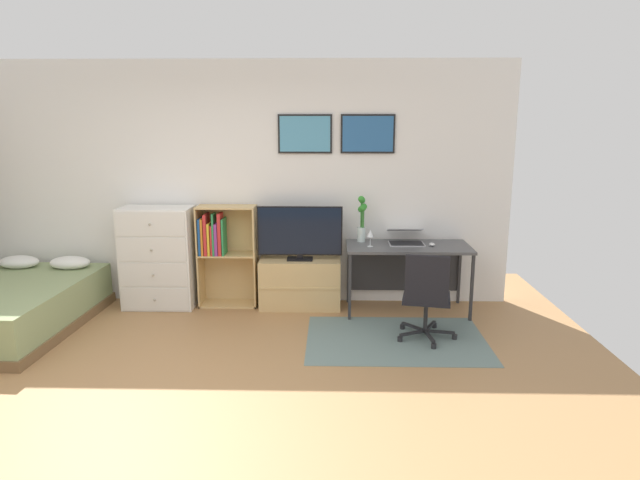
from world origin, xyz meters
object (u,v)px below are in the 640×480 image
at_px(office_chair, 426,295).
at_px(wine_glass, 370,234).
at_px(laptop, 406,237).
at_px(computer_mouse, 432,244).
at_px(tv_stand, 300,283).
at_px(television, 300,233).
at_px(bamboo_vase, 362,218).
at_px(bookshelf, 222,248).
at_px(dresser, 159,258).
at_px(desk, 407,255).
at_px(bed, 10,307).

height_order(office_chair, wine_glass, wine_glass).
distance_m(laptop, computer_mouse, 0.30).
xyz_separation_m(tv_stand, laptop, (1.16, 0.01, 0.53)).
relative_size(television, office_chair, 1.08).
height_order(laptop, bamboo_vase, bamboo_vase).
bearing_deg(office_chair, laptop, 105.59).
relative_size(tv_stand, computer_mouse, 8.59).
relative_size(bookshelf, bamboo_vase, 2.22).
relative_size(computer_mouse, wine_glass, 0.58).
height_order(dresser, desk, dresser).
height_order(television, wine_glass, television).
xyz_separation_m(television, laptop, (1.16, 0.03, -0.04)).
relative_size(bookshelf, tv_stand, 1.27).
height_order(dresser, bookshelf, bookshelf).
xyz_separation_m(bookshelf, computer_mouse, (2.30, -0.18, 0.10)).
bearing_deg(bamboo_vase, office_chair, -61.11).
distance_m(desk, computer_mouse, 0.30).
height_order(bookshelf, bamboo_vase, bamboo_vase).
relative_size(dresser, laptop, 2.75).
bearing_deg(office_chair, wine_glass, 132.83).
bearing_deg(television, wine_glass, -12.26).
distance_m(computer_mouse, bamboo_vase, 0.81).
bearing_deg(tv_stand, bamboo_vase, 5.27).
bearing_deg(wine_glass, desk, 20.11).
relative_size(computer_mouse, bamboo_vase, 0.20).
xyz_separation_m(bookshelf, tv_stand, (0.88, -0.05, -0.39)).
bearing_deg(dresser, bed, -150.17).
distance_m(television, laptop, 1.16).
distance_m(office_chair, laptop, 1.02).
bearing_deg(laptop, desk, -72.65).
relative_size(bookshelf, television, 1.22).
relative_size(bookshelf, desk, 0.86).
bearing_deg(wine_glass, bamboo_vase, 107.49).
xyz_separation_m(dresser, tv_stand, (1.57, 0.02, -0.29)).
relative_size(tv_stand, bamboo_vase, 1.75).
relative_size(tv_stand, wine_glass, 4.96).
bearing_deg(bookshelf, dresser, -174.47).
relative_size(television, bamboo_vase, 1.82).
relative_size(desk, bamboo_vase, 2.59).
xyz_separation_m(tv_stand, desk, (1.17, -0.04, 0.34)).
relative_size(bookshelf, office_chair, 1.32).
height_order(bed, wine_glass, wine_glass).
xyz_separation_m(office_chair, laptop, (-0.08, 0.96, 0.35)).
bearing_deg(dresser, television, -0.27).
bearing_deg(television, laptop, 1.44).
distance_m(bed, tv_stand, 2.95).
bearing_deg(computer_mouse, dresser, 177.78).
height_order(computer_mouse, wine_glass, wine_glass).
height_order(bookshelf, wine_glass, bookshelf).
relative_size(bookshelf, wine_glass, 6.29).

